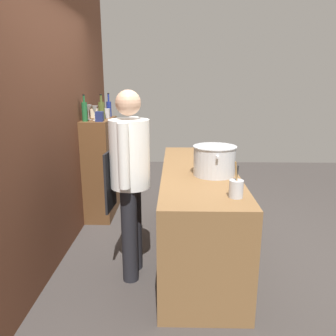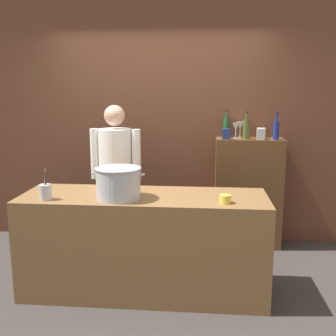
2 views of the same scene
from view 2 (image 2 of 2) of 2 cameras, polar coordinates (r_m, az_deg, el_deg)
ground_plane at (r=3.83m, az=-3.33°, el=-17.02°), size 8.00×8.00×0.00m
brick_back_panel at (r=4.78m, az=-1.06°, el=7.45°), size 4.40×0.10×3.00m
prep_counter at (r=3.64m, az=-3.41°, el=-10.76°), size 2.16×0.70×0.90m
bar_cabinet at (r=4.71m, az=11.40°, el=-3.52°), size 0.76×0.32×1.27m
chef at (r=4.14m, az=-7.47°, el=-0.69°), size 0.53×0.37×1.66m
stockpot_large at (r=3.38m, az=-7.14°, el=-2.17°), size 0.45×0.39×0.27m
utensil_crock at (r=3.49m, az=-17.17°, el=-3.28°), size 0.10×0.10×0.27m
butter_jar at (r=3.28m, az=8.23°, el=-4.42°), size 0.10×0.10×0.07m
wine_bottle_cobalt at (r=4.54m, az=15.25°, el=5.31°), size 0.07×0.07×0.31m
wine_bottle_green at (r=4.66m, az=8.34°, el=5.83°), size 0.07×0.07×0.31m
wine_bottle_olive at (r=4.52m, az=11.17°, el=5.53°), size 0.08×0.08×0.30m
wine_glass_wide at (r=4.57m, az=9.71°, el=5.77°), size 0.08×0.08×0.18m
wine_glass_tall at (r=4.66m, az=10.34°, el=5.95°), size 0.08×0.08×0.18m
spice_tin_cream at (r=4.68m, az=13.21°, el=4.93°), size 0.09×0.09×0.11m
spice_tin_navy at (r=4.49m, az=8.35°, el=4.86°), size 0.09×0.09×0.12m
spice_tin_silver at (r=4.52m, az=13.11°, el=4.75°), size 0.08×0.08×0.12m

